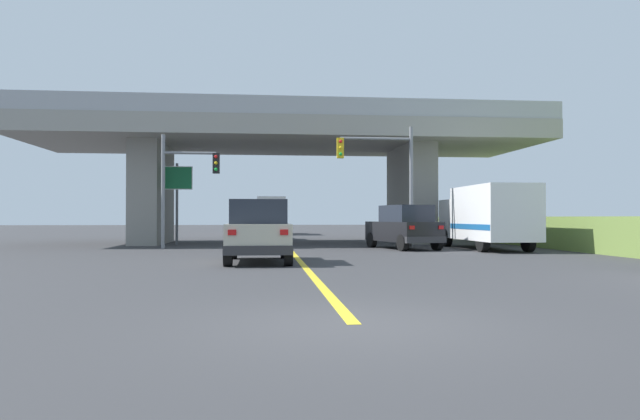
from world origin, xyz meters
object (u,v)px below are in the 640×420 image
highway_sign (177,185)px  sedan_oncoming (264,224)px  box_truck (487,216)px  traffic_signal_nearside (386,169)px  traffic_signal_farside (183,178)px  suv_crossing (404,227)px  semi_truck_distant (271,215)px  suv_lead (259,231)px

highway_sign → sedan_oncoming: bearing=57.1°
box_truck → traffic_signal_nearside: bearing=159.2°
traffic_signal_nearside → traffic_signal_farside: traffic_signal_nearside is taller
suv_crossing → sedan_oncoming: bearing=103.6°
sedan_oncoming → traffic_signal_farside: traffic_signal_farside is taller
suv_crossing → semi_truck_distant: (-5.78, 23.81, 0.65)m
suv_crossing → box_truck: 3.81m
traffic_signal_nearside → traffic_signal_farside: 9.66m
traffic_signal_nearside → semi_truck_distant: 23.53m
suv_crossing → semi_truck_distant: bearing=89.9°
sedan_oncoming → traffic_signal_farside: size_ratio=0.84×
traffic_signal_nearside → suv_crossing: bearing=-57.0°
suv_lead → traffic_signal_nearside: size_ratio=0.74×
suv_lead → semi_truck_distant: 31.10m
suv_lead → semi_truck_distant: size_ratio=0.61×
suv_lead → box_truck: bearing=32.4°
suv_crossing → traffic_signal_farside: bearing=158.3°
sedan_oncoming → suv_crossing: bearing=-62.6°
traffic_signal_farside → semi_truck_distant: traffic_signal_farside is taller
suv_lead → sedan_oncoming: same height
box_truck → semi_truck_distant: bearing=111.2°
suv_lead → traffic_signal_farside: size_ratio=0.81×
box_truck → highway_sign: bearing=158.4°
box_truck → traffic_signal_nearside: 5.14m
sedan_oncoming → traffic_signal_nearside: bearing=-63.1°
box_truck → semi_truck_distant: 26.28m
sedan_oncoming → traffic_signal_nearside: traffic_signal_nearside is taller
box_truck → traffic_signal_farside: bearing=171.4°
suv_lead → sedan_oncoming: 19.61m
sedan_oncoming → traffic_signal_farside: (-3.85, -10.92, 2.29)m
traffic_signal_farside → highway_sign: bearing=102.1°
box_truck → highway_sign: 15.97m
box_truck → highway_sign: size_ratio=1.60×
suv_lead → traffic_signal_farside: 9.68m
suv_crossing → traffic_signal_farside: (-10.25, 1.42, 2.29)m
suv_crossing → highway_sign: size_ratio=1.08×
suv_lead → highway_sign: highway_sign is taller
suv_crossing → box_truck: (3.71, -0.69, 0.52)m
highway_sign → semi_truck_distant: size_ratio=0.61×
suv_lead → box_truck: (10.35, 6.58, 0.52)m
suv_crossing → box_truck: box_truck is taller
traffic_signal_nearside → highway_sign: size_ratio=1.34×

